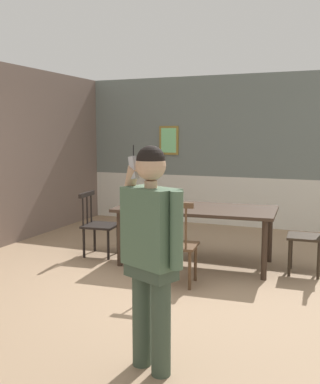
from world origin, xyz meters
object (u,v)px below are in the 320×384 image
at_px(person_figure, 152,245).
at_px(chair_near_window, 308,236).
at_px(dining_table, 196,213).
at_px(chair_by_doorway, 98,224).
at_px(chair_at_table_head, 178,244).

bearing_deg(person_figure, chair_near_window, -83.78).
bearing_deg(chair_near_window, dining_table, 91.32).
relative_size(chair_near_window, person_figure, 0.58).
xyz_separation_m(dining_table, chair_by_doorway, (-1.40, -0.10, -0.23)).
distance_m(dining_table, chair_by_doorway, 1.43).
xyz_separation_m(dining_table, person_figure, (0.53, -2.71, 0.26)).
relative_size(chair_at_table_head, person_figure, 0.60).
bearing_deg(chair_by_doorway, chair_at_table_head, 55.80).
xyz_separation_m(chair_near_window, chair_at_table_head, (-1.34, -0.98, -0.00)).
distance_m(dining_table, person_figure, 2.77).
relative_size(chair_near_window, chair_by_doorway, 1.07).
xyz_separation_m(chair_near_window, person_figure, (-0.87, -2.81, 0.46)).
height_order(chair_near_window, person_figure, person_figure).
xyz_separation_m(dining_table, chair_near_window, (1.40, 0.10, -0.20)).
bearing_deg(dining_table, chair_at_table_head, -85.71).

